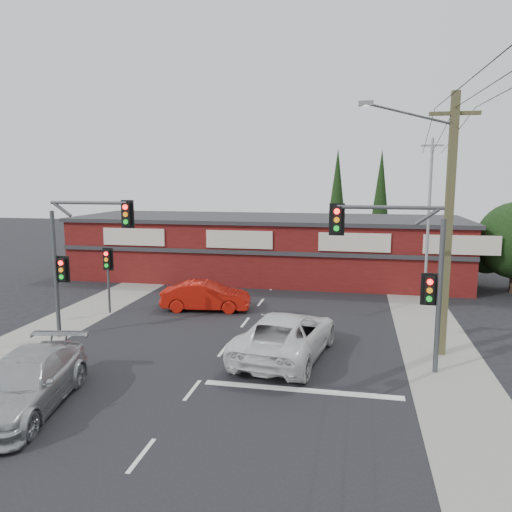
% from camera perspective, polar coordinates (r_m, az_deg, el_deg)
% --- Properties ---
extents(ground, '(120.00, 120.00, 0.00)m').
position_cam_1_polar(ground, '(18.91, -5.10, -12.39)').
color(ground, black).
rests_on(ground, ground).
extents(road_strip, '(14.00, 70.00, 0.01)m').
position_cam_1_polar(road_strip, '(23.48, -1.62, -8.07)').
color(road_strip, black).
rests_on(road_strip, ground).
extents(verge_left, '(3.00, 70.00, 0.02)m').
position_cam_1_polar(verge_left, '(26.65, -19.85, -6.53)').
color(verge_left, gray).
rests_on(verge_left, ground).
extents(verge_right, '(3.00, 70.00, 0.02)m').
position_cam_1_polar(verge_right, '(23.18, 19.58, -8.81)').
color(verge_right, gray).
rests_on(verge_right, ground).
extents(stop_line, '(6.50, 0.35, 0.01)m').
position_cam_1_polar(stop_line, '(16.91, 5.24, -15.01)').
color(stop_line, silver).
rests_on(stop_line, ground).
extents(white_suv, '(3.80, 6.63, 1.74)m').
position_cam_1_polar(white_suv, '(19.50, 3.45, -9.00)').
color(white_suv, silver).
rests_on(white_suv, ground).
extents(silver_suv, '(3.22, 5.94, 1.63)m').
position_cam_1_polar(silver_suv, '(16.80, -24.94, -13.04)').
color(silver_suv, '#AEB1B4').
rests_on(silver_suv, ground).
extents(red_sedan, '(4.75, 2.16, 1.51)m').
position_cam_1_polar(red_sedan, '(26.29, -5.75, -4.57)').
color(red_sedan, '#B6150B').
rests_on(red_sedan, ground).
extents(lane_dashes, '(0.12, 37.13, 0.01)m').
position_cam_1_polar(lane_dashes, '(18.70, -5.31, -12.60)').
color(lane_dashes, silver).
rests_on(lane_dashes, ground).
extents(shop_building, '(27.30, 8.40, 4.22)m').
position_cam_1_polar(shop_building, '(34.73, 1.22, 1.08)').
color(shop_building, '#521010').
rests_on(shop_building, ground).
extents(conifer_near, '(1.80, 1.80, 9.25)m').
position_cam_1_polar(conifer_near, '(40.94, 9.24, 6.85)').
color(conifer_near, '#2D2116').
rests_on(conifer_near, ground).
extents(conifer_far, '(1.80, 1.80, 9.25)m').
position_cam_1_polar(conifer_far, '(42.95, 14.05, 6.79)').
color(conifer_far, '#2D2116').
rests_on(conifer_far, ground).
extents(traffic_mast_left, '(3.77, 0.27, 5.97)m').
position_cam_1_polar(traffic_mast_left, '(22.31, -19.78, 0.83)').
color(traffic_mast_left, '#47494C').
rests_on(traffic_mast_left, ground).
extents(traffic_mast_right, '(3.96, 0.27, 5.97)m').
position_cam_1_polar(traffic_mast_right, '(18.21, 16.87, -0.69)').
color(traffic_mast_right, '#47494C').
rests_on(traffic_mast_right, ground).
extents(pedestal_signal, '(0.55, 0.27, 3.38)m').
position_cam_1_polar(pedestal_signal, '(26.35, -16.57, -1.20)').
color(pedestal_signal, '#47494C').
rests_on(pedestal_signal, ground).
extents(utility_pole, '(4.38, 0.59, 10.00)m').
position_cam_1_polar(utility_pole, '(20.19, 20.78, 4.17)').
color(utility_pole, brown).
rests_on(utility_pole, ground).
extents(steel_pole, '(1.20, 0.16, 9.00)m').
position_cam_1_polar(steel_pole, '(29.23, 19.12, 4.18)').
color(steel_pole, gray).
rests_on(steel_pole, ground).
extents(power_lines, '(2.01, 29.00, 1.22)m').
position_cam_1_polar(power_lines, '(14.97, 25.48, 16.45)').
color(power_lines, black).
rests_on(power_lines, ground).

